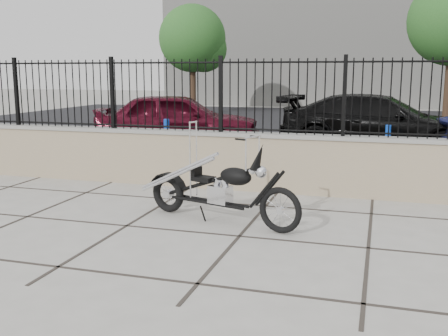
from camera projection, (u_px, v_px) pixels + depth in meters
ground_plane at (239, 236)px, 6.30m from camera, size 90.00×90.00×0.00m
parking_lot at (333, 129)px, 18.07m from camera, size 30.00×30.00×0.00m
retaining_wall at (279, 163)px, 8.56m from camera, size 14.00×0.36×0.96m
iron_fence at (280, 96)px, 8.37m from camera, size 14.00×0.08×1.20m
background_building at (358, 36)px, 30.53m from camera, size 22.00×6.00×8.00m
chopper_motorcycle at (217, 172)px, 6.81m from camera, size 2.23×1.03×1.33m
car_red at (178, 120)px, 13.50m from camera, size 4.52×2.78×1.44m
car_black at (379, 123)px, 12.86m from camera, size 5.02×2.49×1.40m
bollard_a at (167, 142)px, 10.98m from camera, size 0.15×0.15×0.98m
bollard_b at (387, 147)px, 10.53m from camera, size 0.14×0.14×0.90m
tree_left at (192, 35)px, 23.42m from camera, size 3.00×3.00×5.07m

